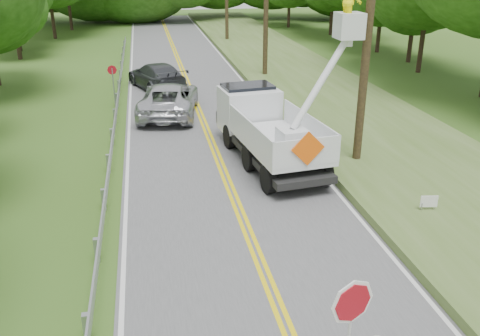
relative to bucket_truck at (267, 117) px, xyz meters
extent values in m
cube|color=#525355|center=(-1.96, 3.27, -1.52)|extent=(7.20, 96.00, 0.02)
cube|color=yellow|center=(-2.06, 3.27, -1.51)|extent=(0.12, 96.00, 0.00)
cube|color=yellow|center=(-1.86, 3.27, -1.51)|extent=(0.12, 96.00, 0.00)
cube|color=silver|center=(-5.41, 3.27, -1.51)|extent=(0.12, 96.00, 0.00)
cube|color=silver|center=(1.49, 3.27, -1.51)|extent=(0.12, 96.00, 0.00)
cube|color=#9C9FA4|center=(-6.06, -9.73, -1.18)|extent=(0.12, 0.14, 0.70)
cube|color=#9C9FA4|center=(-6.06, -6.73, -1.18)|extent=(0.12, 0.14, 0.70)
cube|color=#9C9FA4|center=(-6.06, -3.73, -1.18)|extent=(0.12, 0.14, 0.70)
cube|color=#9C9FA4|center=(-6.06, -0.73, -1.18)|extent=(0.12, 0.14, 0.70)
cube|color=#9C9FA4|center=(-6.06, 2.27, -1.18)|extent=(0.12, 0.14, 0.70)
cube|color=#9C9FA4|center=(-6.06, 5.27, -1.18)|extent=(0.12, 0.14, 0.70)
cube|color=#9C9FA4|center=(-6.06, 8.27, -1.18)|extent=(0.12, 0.14, 0.70)
cube|color=#9C9FA4|center=(-6.06, 11.27, -1.18)|extent=(0.12, 0.14, 0.70)
cube|color=#9C9FA4|center=(-6.06, 14.27, -1.18)|extent=(0.12, 0.14, 0.70)
cube|color=#9C9FA4|center=(-6.06, 17.27, -1.18)|extent=(0.12, 0.14, 0.70)
cube|color=#9C9FA4|center=(-6.06, 20.27, -1.18)|extent=(0.12, 0.14, 0.70)
cube|color=#9C9FA4|center=(-6.06, 23.27, -1.18)|extent=(0.12, 0.14, 0.70)
cube|color=#9C9FA4|center=(-6.06, 26.27, -1.18)|extent=(0.12, 0.14, 0.70)
cube|color=#9C9FA4|center=(-5.96, 4.27, -0.93)|extent=(0.05, 48.00, 0.34)
cylinder|color=black|center=(3.04, -1.73, 3.47)|extent=(0.30, 0.30, 10.00)
cube|color=#446023|center=(5.14, 3.27, -1.38)|extent=(7.00, 96.00, 0.30)
cylinder|color=#332319|center=(-13.74, 23.07, -0.44)|extent=(0.32, 0.32, 2.19)
ellipsoid|color=#20490F|center=(-13.74, 23.07, 2.23)|extent=(5.10, 5.10, 4.49)
cylinder|color=#332319|center=(-14.48, 26.84, -0.08)|extent=(0.32, 0.32, 2.90)
cylinder|color=#332319|center=(-12.62, 33.47, 0.40)|extent=(0.32, 0.32, 3.86)
cylinder|color=#332319|center=(-11.74, 39.34, 0.50)|extent=(0.32, 0.32, 4.06)
cylinder|color=#332319|center=(13.66, 13.16, 0.47)|extent=(0.32, 0.32, 4.01)
cylinder|color=#332319|center=(14.71, 16.57, -0.13)|extent=(0.32, 0.32, 2.80)
cylinder|color=#332319|center=(14.25, 20.95, -0.08)|extent=(0.32, 0.32, 2.90)
cylinder|color=#332319|center=(14.39, 27.39, 0.44)|extent=(0.32, 0.32, 3.95)
cylinder|color=#332319|center=(13.87, 30.98, 0.06)|extent=(0.32, 0.32, 3.19)
cylinder|color=#332319|center=(11.35, 37.34, -0.08)|extent=(0.32, 0.32, 2.90)
cylinder|color=#9F0D19|center=(-1.81, -12.77, 1.14)|extent=(0.72, 0.23, 0.74)
cylinder|color=black|center=(-0.76, -3.49, -1.03)|extent=(0.42, 0.99, 0.96)
cylinder|color=black|center=(1.23, -3.24, -1.03)|extent=(0.42, 0.99, 0.96)
cylinder|color=black|center=(-1.01, -1.49, -1.03)|extent=(0.42, 0.99, 0.96)
cylinder|color=black|center=(0.99, -1.25, -1.03)|extent=(0.42, 0.99, 0.96)
cylinder|color=black|center=(-1.31, 1.00, -1.03)|extent=(0.42, 0.99, 0.96)
cylinder|color=black|center=(0.68, 1.25, -1.03)|extent=(0.42, 0.99, 0.96)
cube|color=black|center=(-0.05, -1.07, -0.96)|extent=(2.88, 6.64, 0.25)
cube|color=white|center=(0.04, -1.77, -0.46)|extent=(2.86, 4.87, 0.22)
cube|color=white|center=(-1.09, -1.91, 0.04)|extent=(0.62, 4.60, 0.90)
cube|color=white|center=(1.17, -1.63, 0.04)|extent=(0.62, 4.60, 0.90)
cube|color=white|center=(0.32, -4.05, 0.04)|extent=(2.30, 0.34, 0.90)
cube|color=white|center=(-0.38, 1.62, -0.16)|extent=(2.48, 2.17, 1.81)
cube|color=black|center=(-0.40, 1.82, 0.50)|extent=(2.15, 1.54, 0.75)
cube|color=white|center=(0.17, -2.87, 0.04)|extent=(1.01, 1.01, 0.80)
cube|color=white|center=(2.34, -1.73, 3.59)|extent=(0.85, 0.85, 0.85)
imported|color=#FFFA08|center=(2.34, -1.73, 4.40)|extent=(0.62, 0.80, 1.65)
cube|color=#FA5D0C|center=(0.33, -4.11, 0.20)|extent=(1.13, 0.18, 1.14)
imported|color=silver|center=(-3.45, 6.20, -0.73)|extent=(3.49, 6.01, 1.57)
imported|color=#3B3E43|center=(-3.84, 11.67, -0.76)|extent=(3.74, 5.63, 1.52)
cylinder|color=#9C9FA4|center=(-6.12, 7.79, -0.48)|extent=(0.06, 0.06, 2.10)
cylinder|color=#9F0D19|center=(-6.12, 7.79, 0.48)|extent=(0.48, 0.10, 0.48)
cube|color=white|center=(3.49, -6.12, -0.96)|extent=(0.52, 0.11, 0.37)
cylinder|color=#9C9FA4|center=(3.28, -6.12, -1.27)|extent=(0.02, 0.02, 0.52)
cylinder|color=#9C9FA4|center=(3.70, -6.12, -1.27)|extent=(0.02, 0.02, 0.52)
camera|label=1|loc=(-4.53, -18.46, 5.78)|focal=38.33mm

